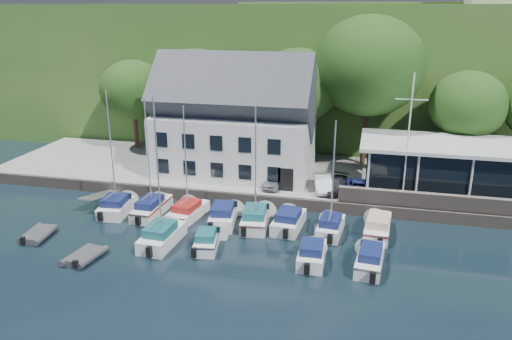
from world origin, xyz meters
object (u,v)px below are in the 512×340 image
Objects in this scene: harbor_building at (235,126)px; boat_r2_2 at (207,239)px; car_dgrey at (334,185)px; boat_r1_7 at (378,224)px; boat_r2_3 at (312,252)px; dinghy_1 at (84,255)px; boat_r1_1 at (148,161)px; boat_r1_5 at (289,219)px; boat_r2_4 at (370,256)px; club_pavilion at (440,166)px; boat_r1_6 at (333,176)px; boat_r1_3 at (224,213)px; boat_r2_1 at (158,180)px; dinghy_0 at (38,233)px; car_white at (323,183)px; flagpole at (408,138)px; boat_r1_2 at (186,168)px; boat_r1_4 at (256,168)px; car_silver at (272,180)px; boat_r1_0 at (112,159)px; car_blue at (358,188)px.

boat_r2_2 is (1.75, -13.53, -4.68)m from harbor_building.
boat_r1_7 is (3.67, -5.48, -0.81)m from car_dgrey.
boat_r2_3 reaches higher than dinghy_1.
boat_r1_1 reaches higher than boat_r1_5.
harbor_building is 2.38× the size of boat_r2_4.
boat_r1_6 is at bearing -132.94° from club_pavilion.
boat_r2_2 is at bearing -97.03° from boat_r1_3.
club_pavilion is at bearing 36.99° from boat_r2_1.
harbor_building is 13.78m from boat_r2_1.
dinghy_0 is at bearing -153.34° from club_pavilion.
boat_r2_3 is at bearing -12.41° from boat_r2_2.
boat_r1_7 reaches higher than boat_r1_5.
dinghy_0 is at bearing -158.72° from car_white.
dinghy_0 is (-17.25, -5.77, -0.40)m from boat_r1_5.
car_white is 0.95m from car_dgrey.
boat_r1_2 is (-16.38, -5.34, -1.93)m from flagpole.
boat_r1_4 is 13.17m from dinghy_1.
car_silver is 10.74m from boat_r1_1.
car_dgrey is 6.83m from boat_r1_6.
boat_r1_0 is at bearing 163.11° from boat_r2_3.
flagpole reaches higher than boat_r1_1.
boat_r1_0 is (-25.25, -8.94, 1.47)m from club_pavilion.
boat_r1_7 is 6.70m from boat_r2_3.
car_silver is 7.30m from car_blue.
club_pavilion is 18.70m from boat_r1_3.
dinghy_1 is (-18.24, -3.42, -0.38)m from boat_r2_4.
car_silver reaches higher than boat_r1_7.
boat_r1_0 is 1.09× the size of boat_r1_2.
dinghy_0 is (-22.05, -11.46, -1.24)m from car_blue.
boat_r2_3 is 3.70m from boat_r2_4.
dinghy_0 is (-10.59, -14.85, -5.00)m from harbor_building.
boat_r1_0 is 7.17m from boat_r2_1.
dinghy_0 is (-9.22, -5.88, -3.78)m from boat_r1_2.
flagpole is at bearing 37.39° from boat_r1_5.
car_blue is at bearing 78.62° from boat_r1_6.
car_silver is at bearing 172.58° from car_blue.
dinghy_0 is (-12.34, -1.32, -0.33)m from boat_r2_2.
car_silver is 6.41m from boat_r1_5.
car_white reaches higher than boat_r1_7.
boat_r2_1 is at bearing 177.36° from boat_r2_3.
flagpole is 19.37m from boat_r2_1.
boat_r1_2 is 1.37× the size of boat_r2_4.
boat_r2_1 reaches higher than dinghy_0.
flagpole reaches higher than car_blue.
club_pavilion reaches higher than car_white.
boat_r1_3 is (1.66, -9.31, -4.56)m from harbor_building.
boat_r1_7 is at bearing -33.22° from harbor_building.
car_blue is at bearing -16.39° from car_white.
boat_r2_2 is at bearing -141.27° from club_pavilion.
boat_r1_5 is at bearing -146.88° from flagpole.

